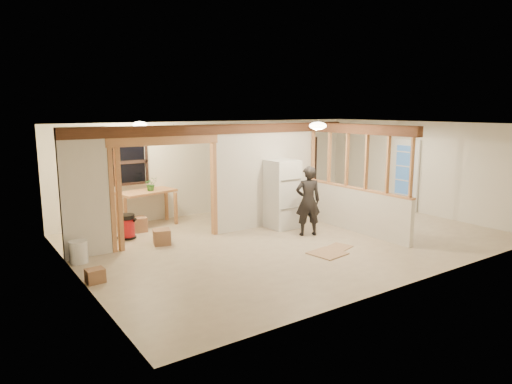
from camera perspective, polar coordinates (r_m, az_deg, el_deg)
floor at (r=10.24m, az=4.27°, el=-5.72°), size 9.00×6.50×0.01m
ceiling at (r=9.85m, az=4.47°, el=8.42°), size 9.00×6.50×0.01m
wall_back at (r=12.64m, az=-4.88°, el=3.15°), size 9.00×0.01×2.50m
wall_front at (r=7.75m, az=19.55°, el=-1.99°), size 9.00×0.01×2.50m
wall_left at (r=8.01m, az=-21.68°, el=-1.73°), size 0.01×6.50×2.50m
wall_right at (r=13.23m, az=19.79°, el=2.90°), size 0.01×6.50×2.50m
partition_left_stub at (r=9.26m, az=-20.63°, el=-0.12°), size 0.90×0.12×2.50m
partition_center at (r=11.03m, az=1.28°, el=2.14°), size 2.80×0.12×2.50m
doorway_frame at (r=9.79m, az=-11.19°, el=0.00°), size 2.46×0.14×2.20m
header_beam_back at (r=10.28m, az=-4.19°, el=7.84°), size 7.00×0.18×0.22m
header_beam_right at (r=10.65m, az=12.62°, el=7.70°), size 0.18×3.30×0.22m
pony_wall at (r=10.89m, az=12.23°, el=-2.22°), size 0.12×3.20×1.00m
stud_partition at (r=10.70m, az=12.47°, el=3.85°), size 0.14×3.20×1.32m
window_back at (r=11.49m, az=-16.08°, el=3.57°), size 1.12×0.10×1.10m
french_door at (r=13.44m, az=18.15°, el=2.02°), size 0.12×0.86×2.00m
ceiling_dome_main at (r=9.66m, az=7.74°, el=8.21°), size 0.36×0.36×0.16m
ceiling_dome_util at (r=10.63m, az=-14.32°, el=8.17°), size 0.32×0.32×0.14m
hanging_bulb at (r=10.19m, az=-10.22°, el=6.55°), size 0.07×0.07×0.07m
refrigerator at (r=10.91m, az=3.27°, el=-0.26°), size 0.68×0.66×1.64m
woman at (r=10.30m, az=6.52°, el=-1.11°), size 0.68×0.58×1.58m
work_table at (r=11.48m, az=-13.47°, el=-1.97°), size 1.49×0.96×0.87m
potted_plant at (r=11.33m, az=-13.00°, el=0.98°), size 0.31×0.27×0.33m
shop_vac at (r=10.48m, az=-15.91°, el=-4.15°), size 0.55×0.55×0.55m
bookshelf at (r=14.08m, az=5.62°, el=2.81°), size 0.99×0.33×1.98m
bucket at (r=9.15m, az=-21.30°, el=-6.99°), size 0.41×0.41×0.42m
box_util_a at (r=11.00m, az=-14.61°, el=-3.96°), size 0.42×0.36×0.34m
box_util_b at (r=9.88m, az=-11.69°, el=-5.51°), size 0.43×0.43×0.32m
box_front at (r=8.08m, az=-19.46°, el=-9.83°), size 0.30×0.25×0.24m
floor_panel_near at (r=9.20m, az=8.91°, el=-7.58°), size 0.71×0.71×0.02m
floor_panel_far at (r=9.64m, az=10.28°, el=-6.81°), size 0.63×0.56×0.02m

